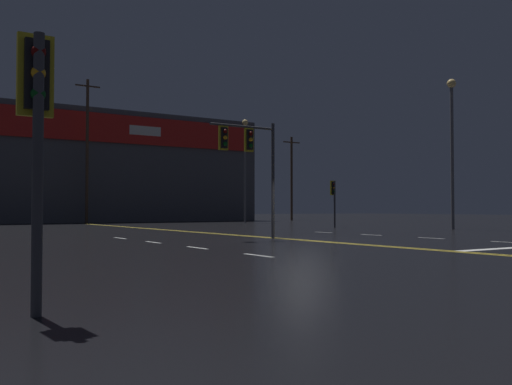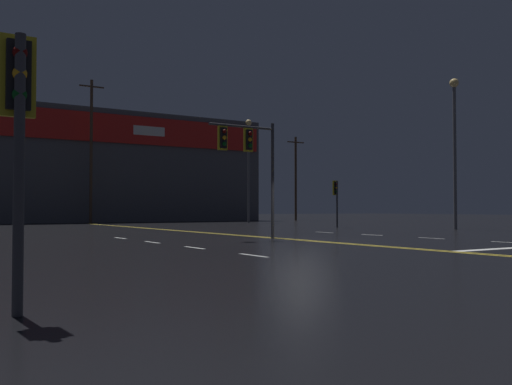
# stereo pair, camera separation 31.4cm
# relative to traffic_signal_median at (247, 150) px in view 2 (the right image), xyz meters

# --- Properties ---
(ground_plane) EXTENTS (200.00, 200.00, 0.00)m
(ground_plane) POSITION_rel_traffic_signal_median_xyz_m (1.45, -1.77, -3.71)
(ground_plane) COLOR black
(road_markings) EXTENTS (16.68, 60.00, 0.01)m
(road_markings) POSITION_rel_traffic_signal_median_xyz_m (2.66, -3.35, -3.71)
(road_markings) COLOR gold
(road_markings) RESTS_ON ground
(traffic_signal_median) EXTENTS (3.13, 0.36, 4.93)m
(traffic_signal_median) POSITION_rel_traffic_signal_median_xyz_m (0.00, 0.00, 0.00)
(traffic_signal_median) COLOR #38383D
(traffic_signal_median) RESTS_ON ground
(traffic_signal_corner_southwest) EXTENTS (0.42, 0.36, 3.35)m
(traffic_signal_corner_southwest) POSITION_rel_traffic_signal_median_xyz_m (-11.11, -12.95, -1.25)
(traffic_signal_corner_southwest) COLOR #38383D
(traffic_signal_corner_southwest) RESTS_ON ground
(traffic_signal_corner_northeast) EXTENTS (0.42, 0.36, 3.19)m
(traffic_signal_corner_northeast) POSITION_rel_traffic_signal_median_xyz_m (12.97, 9.63, -1.37)
(traffic_signal_corner_northeast) COLOR #38383D
(traffic_signal_corner_northeast) RESTS_ON ground
(streetlight_near_left) EXTENTS (0.56, 0.56, 9.45)m
(streetlight_near_left) POSITION_rel_traffic_signal_median_xyz_m (14.86, 24.10, 2.32)
(streetlight_near_left) COLOR #59595E
(streetlight_near_left) RESTS_ON ground
(streetlight_far_right) EXTENTS (0.56, 0.56, 9.33)m
(streetlight_far_right) POSITION_rel_traffic_signal_median_xyz_m (16.75, 2.85, 2.26)
(streetlight_far_right) COLOR #59595E
(streetlight_far_right) RESTS_ON ground
(building_backdrop) EXTENTS (39.19, 10.23, 10.70)m
(building_backdrop) POSITION_rel_traffic_signal_median_xyz_m (1.45, 37.04, 1.66)
(building_backdrop) COLOR #4C4C51
(building_backdrop) RESTS_ON ground
(utility_pole_row) EXTENTS (48.01, 0.26, 12.83)m
(utility_pole_row) POSITION_rel_traffic_signal_median_xyz_m (1.64, 30.54, 1.93)
(utility_pole_row) COLOR #4C3828
(utility_pole_row) RESTS_ON ground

